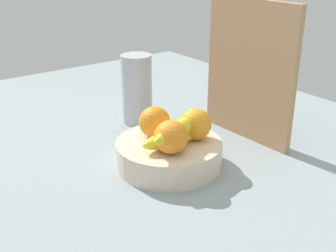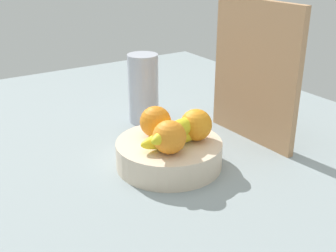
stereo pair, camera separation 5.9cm
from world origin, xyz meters
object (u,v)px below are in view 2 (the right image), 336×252
at_px(orange_front_right, 169,137).
at_px(cutting_board, 255,73).
at_px(thermos_tumbler, 143,89).
at_px(orange_front_left, 156,122).
at_px(fruit_bowl, 168,154).
at_px(banana_bunch, 176,133).
at_px(orange_center, 196,125).

bearing_deg(orange_front_right, cutting_board, 101.57).
height_order(orange_front_right, thermos_tumbler, thermos_tumbler).
relative_size(orange_front_left, thermos_tumbler, 0.37).
bearing_deg(fruit_bowl, orange_front_left, -171.40).
bearing_deg(cutting_board, banana_bunch, -83.17).
bearing_deg(cutting_board, fruit_bowl, -88.96).
height_order(fruit_bowl, banana_bunch, banana_bunch).
bearing_deg(orange_center, orange_front_right, -74.92).
relative_size(orange_front_right, cutting_board, 0.21).
bearing_deg(fruit_bowl, orange_front_right, -29.77).
relative_size(banana_bunch, thermos_tumbler, 0.88).
distance_m(fruit_bowl, orange_front_right, 0.09).
bearing_deg(thermos_tumbler, cutting_board, 34.43).
bearing_deg(orange_front_left, fruit_bowl, 8.60).
xyz_separation_m(orange_front_right, banana_bunch, (-0.02, 0.03, -0.01)).
bearing_deg(cutting_board, orange_center, -81.84).
distance_m(orange_center, cutting_board, 0.23).
bearing_deg(cutting_board, orange_front_left, -98.03).
height_order(orange_front_left, banana_bunch, orange_front_left).
distance_m(fruit_bowl, orange_center, 0.09).
bearing_deg(cutting_board, thermos_tumbler, -147.46).
bearing_deg(banana_bunch, orange_front_left, -171.23).
distance_m(fruit_bowl, orange_front_left, 0.08).
distance_m(cutting_board, thermos_tumbler, 0.32).
xyz_separation_m(orange_front_left, orange_center, (0.07, 0.07, 0.00)).
distance_m(banana_bunch, cutting_board, 0.28).
bearing_deg(banana_bunch, orange_center, 93.83).
distance_m(orange_front_left, orange_front_right, 0.09).
distance_m(orange_front_left, thermos_tumbler, 0.25).
bearing_deg(orange_front_left, cutting_board, 83.86).
relative_size(fruit_bowl, banana_bunch, 1.41).
xyz_separation_m(fruit_bowl, cutting_board, (-0.01, 0.27, 0.15)).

